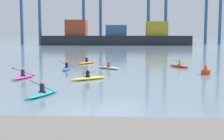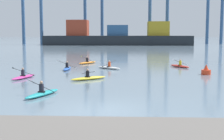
{
  "view_description": "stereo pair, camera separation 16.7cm",
  "coord_description": "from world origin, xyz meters",
  "px_view_note": "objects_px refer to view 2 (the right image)",
  "views": [
    {
      "loc": [
        1.05,
        -15.95,
        3.84
      ],
      "look_at": [
        -0.1,
        12.87,
        0.6
      ],
      "focal_mm": 51.35,
      "sensor_mm": 36.0,
      "label": 1
    },
    {
      "loc": [
        1.22,
        -15.94,
        3.84
      ],
      "look_at": [
        -0.1,
        12.87,
        0.6
      ],
      "focal_mm": 51.35,
      "sensor_mm": 36.0,
      "label": 2
    }
  ],
  "objects_px": {
    "kayak_orange": "(88,62)",
    "kayak_blue": "(67,68)",
    "channel_buoy": "(206,71)",
    "kayak_white": "(109,67)",
    "container_barge": "(117,37)",
    "kayak_yellow": "(88,78)",
    "kayak_magenta": "(24,77)",
    "kayak_teal": "(42,93)",
    "kayak_red": "(180,66)"
  },
  "relations": [
    {
      "from": "channel_buoy",
      "to": "kayak_yellow",
      "type": "relative_size",
      "value": 0.33
    },
    {
      "from": "channel_buoy",
      "to": "kayak_yellow",
      "type": "bearing_deg",
      "value": -159.62
    },
    {
      "from": "kayak_yellow",
      "to": "kayak_red",
      "type": "relative_size",
      "value": 0.93
    },
    {
      "from": "kayak_white",
      "to": "kayak_yellow",
      "type": "bearing_deg",
      "value": -98.11
    },
    {
      "from": "channel_buoy",
      "to": "kayak_orange",
      "type": "distance_m",
      "value": 16.65
    },
    {
      "from": "channel_buoy",
      "to": "kayak_blue",
      "type": "height_order",
      "value": "kayak_blue"
    },
    {
      "from": "kayak_teal",
      "to": "kayak_blue",
      "type": "xyz_separation_m",
      "value": [
        -1.18,
        14.66,
        0.0
      ]
    },
    {
      "from": "kayak_yellow",
      "to": "kayak_blue",
      "type": "xyz_separation_m",
      "value": [
        -3.22,
        7.5,
        0.0
      ]
    },
    {
      "from": "kayak_red",
      "to": "kayak_blue",
      "type": "xyz_separation_m",
      "value": [
        -12.61,
        -3.19,
        0.0
      ]
    },
    {
      "from": "channel_buoy",
      "to": "kayak_orange",
      "type": "height_order",
      "value": "kayak_orange"
    },
    {
      "from": "kayak_red",
      "to": "kayak_orange",
      "type": "relative_size",
      "value": 1.02
    },
    {
      "from": "kayak_yellow",
      "to": "kayak_magenta",
      "type": "height_order",
      "value": "kayak_magenta"
    },
    {
      "from": "kayak_orange",
      "to": "kayak_magenta",
      "type": "bearing_deg",
      "value": -105.08
    },
    {
      "from": "kayak_magenta",
      "to": "kayak_blue",
      "type": "xyz_separation_m",
      "value": [
        2.51,
        6.99,
        0.0
      ]
    },
    {
      "from": "container_barge",
      "to": "channel_buoy",
      "type": "bearing_deg",
      "value": -82.45
    },
    {
      "from": "kayak_white",
      "to": "kayak_red",
      "type": "height_order",
      "value": "kayak_red"
    },
    {
      "from": "container_barge",
      "to": "channel_buoy",
      "type": "height_order",
      "value": "container_barge"
    },
    {
      "from": "kayak_white",
      "to": "kayak_magenta",
      "type": "xyz_separation_m",
      "value": [
        -6.97,
        -8.13,
        0.0
      ]
    },
    {
      "from": "kayak_yellow",
      "to": "kayak_orange",
      "type": "bearing_deg",
      "value": 97.25
    },
    {
      "from": "kayak_red",
      "to": "kayak_orange",
      "type": "bearing_deg",
      "value": 159.93
    },
    {
      "from": "kayak_yellow",
      "to": "kayak_teal",
      "type": "bearing_deg",
      "value": -105.93
    },
    {
      "from": "kayak_white",
      "to": "kayak_teal",
      "type": "distance_m",
      "value": 16.14
    },
    {
      "from": "channel_buoy",
      "to": "kayak_teal",
      "type": "height_order",
      "value": "kayak_teal"
    },
    {
      "from": "kayak_teal",
      "to": "kayak_white",
      "type": "bearing_deg",
      "value": 78.28
    },
    {
      "from": "kayak_teal",
      "to": "kayak_orange",
      "type": "xyz_separation_m",
      "value": [
        0.16,
        21.97,
        0.0
      ]
    },
    {
      "from": "kayak_white",
      "to": "kayak_blue",
      "type": "height_order",
      "value": "kayak_blue"
    },
    {
      "from": "channel_buoy",
      "to": "kayak_blue",
      "type": "bearing_deg",
      "value": 166.03
    },
    {
      "from": "kayak_magenta",
      "to": "kayak_orange",
      "type": "height_order",
      "value": "kayak_orange"
    },
    {
      "from": "kayak_teal",
      "to": "container_barge",
      "type": "bearing_deg",
      "value": 88.82
    },
    {
      "from": "kayak_teal",
      "to": "kayak_magenta",
      "type": "bearing_deg",
      "value": 115.69
    },
    {
      "from": "kayak_teal",
      "to": "kayak_blue",
      "type": "relative_size",
      "value": 1.0
    },
    {
      "from": "channel_buoy",
      "to": "kayak_red",
      "type": "relative_size",
      "value": 0.31
    },
    {
      "from": "kayak_yellow",
      "to": "kayak_blue",
      "type": "relative_size",
      "value": 0.89
    },
    {
      "from": "kayak_magenta",
      "to": "kayak_orange",
      "type": "distance_m",
      "value": 14.81
    },
    {
      "from": "channel_buoy",
      "to": "kayak_white",
      "type": "height_order",
      "value": "channel_buoy"
    },
    {
      "from": "kayak_white",
      "to": "kayak_red",
      "type": "distance_m",
      "value": 8.41
    },
    {
      "from": "container_barge",
      "to": "kayak_white",
      "type": "height_order",
      "value": "container_barge"
    },
    {
      "from": "kayak_magenta",
      "to": "kayak_blue",
      "type": "bearing_deg",
      "value": 70.24
    },
    {
      "from": "kayak_orange",
      "to": "kayak_blue",
      "type": "xyz_separation_m",
      "value": [
        -1.34,
        -7.31,
        0.0
      ]
    },
    {
      "from": "container_barge",
      "to": "kayak_white",
      "type": "bearing_deg",
      "value": -89.01
    },
    {
      "from": "channel_buoy",
      "to": "kayak_white",
      "type": "bearing_deg",
      "value": 154.2
    },
    {
      "from": "channel_buoy",
      "to": "kayak_orange",
      "type": "bearing_deg",
      "value": 139.59
    },
    {
      "from": "container_barge",
      "to": "kayak_magenta",
      "type": "distance_m",
      "value": 86.06
    },
    {
      "from": "kayak_red",
      "to": "kayak_magenta",
      "type": "height_order",
      "value": "kayak_red"
    },
    {
      "from": "kayak_teal",
      "to": "kayak_blue",
      "type": "bearing_deg",
      "value": 94.59
    },
    {
      "from": "channel_buoy",
      "to": "kayak_teal",
      "type": "distance_m",
      "value": 17.02
    },
    {
      "from": "container_barge",
      "to": "kayak_teal",
      "type": "xyz_separation_m",
      "value": [
        -1.93,
        -93.5,
        -2.66
      ]
    },
    {
      "from": "kayak_yellow",
      "to": "kayak_red",
      "type": "xyz_separation_m",
      "value": [
        9.39,
        10.69,
        0.0
      ]
    },
    {
      "from": "container_barge",
      "to": "kayak_blue",
      "type": "distance_m",
      "value": 78.94
    },
    {
      "from": "kayak_red",
      "to": "kayak_yellow",
      "type": "bearing_deg",
      "value": -131.31
    }
  ]
}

